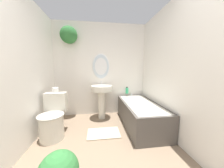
% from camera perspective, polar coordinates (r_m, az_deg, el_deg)
% --- Properties ---
extents(wall_back, '(2.48, 0.40, 2.40)m').
position_cam_1_polar(wall_back, '(3.02, -7.87, 9.52)').
color(wall_back, silver).
rests_on(wall_back, ground_plane).
extents(wall_left, '(0.06, 2.78, 2.40)m').
position_cam_1_polar(wall_left, '(2.01, -41.04, 5.12)').
color(wall_left, silver).
rests_on(wall_left, ground_plane).
extents(wall_right, '(0.06, 2.78, 2.40)m').
position_cam_1_polar(wall_right, '(2.14, 30.58, 5.95)').
color(wall_right, silver).
rests_on(wall_right, ground_plane).
extents(toilet, '(0.43, 0.59, 0.77)m').
position_cam_1_polar(toilet, '(2.37, -27.81, -15.77)').
color(toilet, beige).
rests_on(toilet, ground_plane).
extents(pedestal_sink, '(0.52, 0.52, 0.92)m').
position_cam_1_polar(pedestal_sink, '(2.78, -5.30, -5.39)').
color(pedestal_sink, beige).
rests_on(pedestal_sink, ground_plane).
extents(bathtub, '(0.70, 1.45, 0.57)m').
position_cam_1_polar(bathtub, '(2.60, 14.07, -14.35)').
color(bathtub, '#4C4742').
rests_on(bathtub, ground_plane).
extents(shampoo_bottle, '(0.08, 0.08, 0.18)m').
position_cam_1_polar(shampoo_bottle, '(3.04, 7.62, -3.27)').
color(shampoo_bottle, '#38B275').
rests_on(shampoo_bottle, bathtub).
extents(bath_mat, '(0.61, 0.39, 0.02)m').
position_cam_1_polar(bath_mat, '(2.34, -4.33, -23.65)').
color(bath_mat, '#B7A88E').
rests_on(bath_mat, ground_plane).
extents(toilet_paper_roll, '(0.11, 0.11, 0.10)m').
position_cam_1_polar(toilet_paper_roll, '(2.42, -26.82, -2.81)').
color(toilet_paper_roll, white).
rests_on(toilet_paper_roll, toilet).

